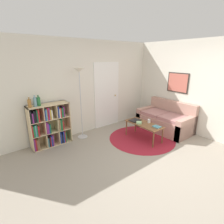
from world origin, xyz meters
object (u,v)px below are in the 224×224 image
(bookshelf, at_px, (48,125))
(coffee_table, at_px, (144,125))
(couch, at_px, (166,120))
(bottle_left, at_px, (29,103))
(laptop, at_px, (135,120))
(bottle_middle, at_px, (35,102))
(floor_lamp, at_px, (80,82))
(cup, at_px, (149,121))
(bottle_right, at_px, (39,101))
(bowl, at_px, (139,123))

(bookshelf, height_order, coffee_table, bookshelf)
(couch, xyz_separation_m, bottle_left, (-3.49, 1.19, 0.86))
(laptop, distance_m, bottle_middle, 2.59)
(bottle_middle, bearing_deg, coffee_table, -27.25)
(floor_lamp, xyz_separation_m, cup, (1.39, -1.17, -1.04))
(cup, height_order, bottle_middle, bottle_middle)
(bookshelf, bearing_deg, floor_lamp, -6.51)
(bookshelf, xyz_separation_m, laptop, (2.08, -0.92, -0.07))
(bookshelf, height_order, cup, bookshelf)
(cup, xyz_separation_m, bottle_right, (-2.42, 1.26, 0.67))
(cup, bearing_deg, bottle_left, 154.63)
(couch, xyz_separation_m, coffee_table, (-1.02, -0.02, 0.10))
(bookshelf, height_order, bottle_left, bottle_left)
(couch, bearing_deg, bottle_right, 159.92)
(coffee_table, relative_size, bottle_middle, 4.00)
(couch, distance_m, cup, 0.89)
(bookshelf, height_order, couch, bookshelf)
(bookshelf, xyz_separation_m, bowl, (2.00, -1.15, -0.05))
(couch, height_order, bowl, couch)
(floor_lamp, height_order, coffee_table, floor_lamp)
(couch, distance_m, bottle_left, 3.78)
(bottle_middle, bearing_deg, bottle_left, -177.13)
(couch, relative_size, cup, 16.37)
(floor_lamp, height_order, bowl, floor_lamp)
(cup, bearing_deg, floor_lamp, 139.92)
(coffee_table, distance_m, bottle_left, 2.85)
(coffee_table, relative_size, bottle_left, 4.52)
(bottle_left, bearing_deg, floor_lamp, -3.38)
(laptop, bearing_deg, coffee_table, -84.54)
(couch, relative_size, coffee_table, 1.49)
(floor_lamp, bearing_deg, bookshelf, 173.49)
(bottle_middle, distance_m, bottle_right, 0.08)
(floor_lamp, relative_size, coffee_table, 1.81)
(floor_lamp, relative_size, bowl, 12.76)
(bookshelf, xyz_separation_m, couch, (3.12, -1.21, -0.23))
(laptop, relative_size, bottle_right, 1.30)
(bookshelf, relative_size, cup, 11.16)
(floor_lamp, xyz_separation_m, bowl, (1.13, -1.06, -1.06))
(bottle_right, bearing_deg, bottle_left, -175.87)
(bottle_left, bearing_deg, coffee_table, -25.97)
(bowl, bearing_deg, bottle_left, 154.44)
(bowl, height_order, bottle_middle, bottle_middle)
(laptop, xyz_separation_m, bottle_middle, (-2.32, 0.90, 0.71))
(bookshelf, xyz_separation_m, bottle_right, (-0.16, -0.01, 0.64))
(cup, distance_m, bottle_right, 2.81)
(bowl, bearing_deg, couch, -2.96)
(bottle_left, bearing_deg, bottle_right, 4.13)
(bookshelf, height_order, laptop, bookshelf)
(coffee_table, relative_size, bowl, 7.06)
(bowl, relative_size, bottle_middle, 0.57)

